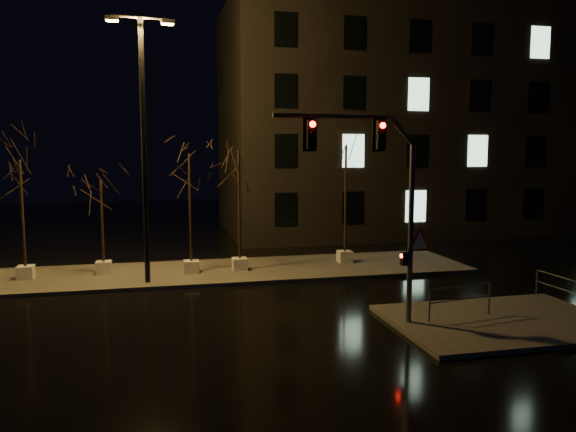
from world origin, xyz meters
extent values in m
plane|color=black|center=(0.00, 0.00, 0.00)|extent=(90.00, 90.00, 0.00)
cube|color=#3F3D38|center=(0.00, 6.00, 0.07)|extent=(22.00, 5.00, 0.15)
cube|color=#3F3D38|center=(7.50, -3.50, 0.07)|extent=(7.00, 5.00, 0.15)
cube|color=black|center=(14.00, 18.00, 7.50)|extent=(25.00, 12.00, 15.00)
cube|color=silver|center=(-8.56, 6.11, 0.43)|extent=(0.65, 0.65, 0.55)
cylinder|color=black|center=(-8.56, 6.11, 2.91)|extent=(0.11, 0.11, 4.43)
cube|color=silver|center=(-5.46, 6.40, 0.43)|extent=(0.65, 0.65, 0.55)
cylinder|color=black|center=(-5.46, 6.40, 2.49)|extent=(0.11, 0.11, 3.58)
cube|color=silver|center=(-1.72, 5.67, 0.43)|extent=(0.65, 0.65, 0.55)
cylinder|color=black|center=(-1.72, 5.67, 3.04)|extent=(0.11, 0.11, 4.69)
cube|color=silver|center=(0.45, 5.78, 0.43)|extent=(0.65, 0.65, 0.55)
cylinder|color=black|center=(0.45, 5.78, 3.13)|extent=(0.11, 0.11, 4.86)
cube|color=silver|center=(5.65, 6.46, 0.43)|extent=(0.65, 0.65, 0.55)
cylinder|color=black|center=(5.65, 6.46, 3.23)|extent=(0.11, 0.11, 5.06)
cylinder|color=#5A5C62|center=(4.50, -3.08, 2.92)|extent=(0.17, 0.17, 5.54)
cylinder|color=#5A5C62|center=(1.90, -3.36, 6.46)|extent=(3.68, 0.53, 0.13)
cube|color=black|center=(3.40, -3.20, 5.95)|extent=(0.30, 0.23, 0.83)
cube|color=black|center=(1.20, -3.44, 5.95)|extent=(0.30, 0.23, 0.83)
cube|color=black|center=(4.30, -3.10, 2.18)|extent=(0.22, 0.19, 0.42)
cone|color=red|center=(4.78, -3.10, 2.64)|extent=(0.96, 0.13, 0.96)
sphere|color=#FF0C07|center=(4.50, -3.08, 6.23)|extent=(0.17, 0.17, 0.17)
cylinder|color=black|center=(-3.56, 4.34, 5.40)|extent=(0.21, 0.21, 10.50)
cylinder|color=black|center=(-3.56, 4.34, 10.65)|extent=(2.31, 0.25, 0.10)
cube|color=gold|center=(-4.61, 4.27, 10.49)|extent=(0.54, 0.33, 0.21)
cube|color=gold|center=(-2.52, 4.40, 10.49)|extent=(0.54, 0.33, 0.21)
cylinder|color=#5A5C62|center=(5.12, -3.26, 0.64)|extent=(0.05, 0.05, 0.98)
cylinder|color=#5A5C62|center=(7.47, -2.85, 0.64)|extent=(0.05, 0.05, 0.98)
cylinder|color=#5A5C62|center=(6.29, -3.05, 1.18)|extent=(2.37, 0.46, 0.04)
cylinder|color=#5A5C62|center=(6.29, -3.05, 0.75)|extent=(2.37, 0.46, 0.04)
cylinder|color=#5A5C62|center=(10.46, -1.25, 0.61)|extent=(0.05, 0.05, 0.93)
cylinder|color=#5A5C62|center=(10.50, -2.28, 1.13)|extent=(0.12, 2.06, 0.04)
cylinder|color=#5A5C62|center=(10.50, -2.28, 0.72)|extent=(0.12, 2.06, 0.04)
camera|label=1|loc=(-3.08, -18.89, 5.47)|focal=35.00mm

